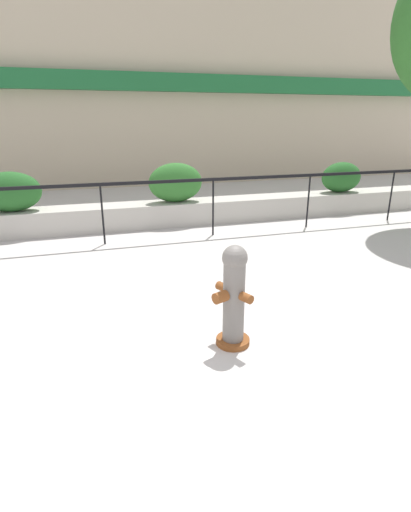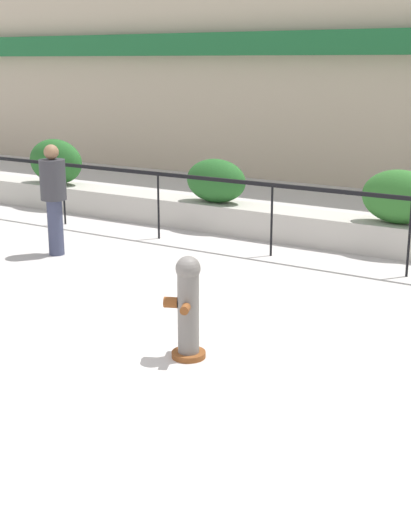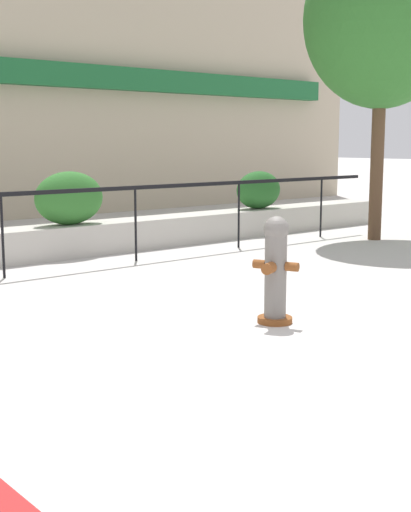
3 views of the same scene
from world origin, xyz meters
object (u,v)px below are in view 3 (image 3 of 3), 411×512
(hedge_bush_2, at_px, (69,198))
(hedge_bush_3, at_px, (259,190))
(fire_hydrant, at_px, (275,269))
(street_tree, at_px, (382,21))

(hedge_bush_2, height_order, hedge_bush_3, hedge_bush_2)
(hedge_bush_2, xyz_separation_m, fire_hydrant, (-0.59, -5.11, -0.37))
(hedge_bush_3, bearing_deg, street_tree, -61.64)
(hedge_bush_3, xyz_separation_m, street_tree, (1.07, -1.99, 3.06))
(hedge_bush_3, height_order, street_tree, street_tree)
(hedge_bush_2, bearing_deg, street_tree, -20.67)
(street_tree, bearing_deg, fire_hydrant, -152.01)
(fire_hydrant, xyz_separation_m, street_tree, (5.87, 3.12, 3.38))
(hedge_bush_2, distance_m, street_tree, 6.39)
(hedge_bush_3, distance_m, street_tree, 3.81)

